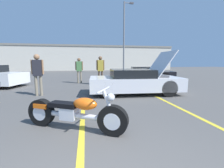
# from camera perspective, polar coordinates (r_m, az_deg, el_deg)

# --- Properties ---
(parking_stripe_middle) EXTENTS (0.12, 5.99, 0.01)m
(parking_stripe_middle) POSITION_cam_1_polar(r_m,az_deg,el_deg) (3.33, -11.46, -18.14)
(parking_stripe_middle) COLOR yellow
(parking_stripe_middle) RESTS_ON ground
(parking_stripe_back) EXTENTS (0.12, 5.99, 0.01)m
(parking_stripe_back) POSITION_cam_1_polar(r_m,az_deg,el_deg) (4.46, 33.59, -12.42)
(parking_stripe_back) COLOR yellow
(parking_stripe_back) RESTS_ON ground
(far_building) EXTENTS (32.00, 4.20, 4.40)m
(far_building) POSITION_cam_1_polar(r_m,az_deg,el_deg) (28.53, -10.05, 9.99)
(far_building) COLOR beige
(far_building) RESTS_ON ground
(light_pole) EXTENTS (1.21, 0.28, 8.54)m
(light_pole) POSITION_cam_1_polar(r_m,az_deg,el_deg) (19.14, 4.78, 17.93)
(light_pole) COLOR slate
(light_pole) RESTS_ON ground
(motorcycle) EXTENTS (2.19, 1.22, 0.95)m
(motorcycle) POSITION_cam_1_polar(r_m,az_deg,el_deg) (3.41, -14.12, -10.57)
(motorcycle) COLOR black
(motorcycle) RESTS_ON ground
(show_car_hood_open) EXTENTS (4.25, 2.07, 1.98)m
(show_car_hood_open) POSITION_cam_1_polar(r_m,az_deg,el_deg) (7.09, 8.85, 1.03)
(show_car_hood_open) COLOR silver
(show_car_hood_open) RESTS_ON ground
(parked_car_right_row) EXTENTS (4.64, 2.52, 1.08)m
(parked_car_right_row) POSITION_cam_1_polar(r_m,az_deg,el_deg) (12.80, 12.61, 3.93)
(parked_car_right_row) COLOR black
(parked_car_right_row) RESTS_ON ground
(spectator_by_show_car) EXTENTS (0.52, 0.24, 1.81)m
(spectator_by_show_car) POSITION_cam_1_polar(r_m,az_deg,el_deg) (7.28, -26.49, 4.44)
(spectator_by_show_car) COLOR gray
(spectator_by_show_car) RESTS_ON ground
(spectator_midground) EXTENTS (0.52, 0.23, 1.75)m
(spectator_midground) POSITION_cam_1_polar(r_m,az_deg,el_deg) (10.69, -12.40, 5.87)
(spectator_midground) COLOR gray
(spectator_midground) RESTS_ON ground
(spectator_far_lot) EXTENTS (0.52, 0.24, 1.85)m
(spectator_far_lot) POSITION_cam_1_polar(r_m,az_deg,el_deg) (9.71, -4.43, 6.19)
(spectator_far_lot) COLOR brown
(spectator_far_lot) RESTS_ON ground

